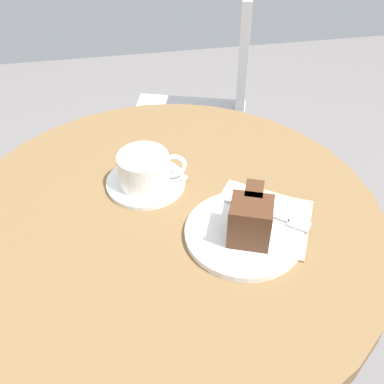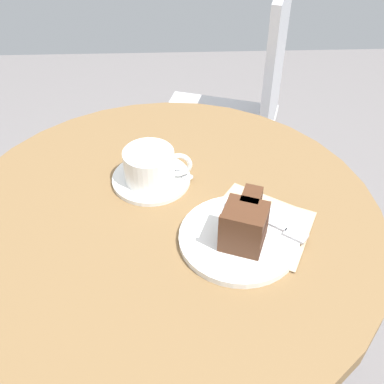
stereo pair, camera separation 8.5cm
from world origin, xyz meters
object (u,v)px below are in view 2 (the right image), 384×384
object	(u,v)px
napkin	(259,226)
saucer	(151,179)
cake_plate	(239,238)
teaspoon	(177,170)
cake_slice	(245,224)
cafe_chair	(243,106)
fork	(275,225)
coffee_cup	(150,165)

from	to	relation	value
napkin	saucer	bearing A→B (deg)	144.85
cake_plate	teaspoon	bearing A→B (deg)	119.20
cake_slice	cafe_chair	size ratio (longest dim) A/B	0.12
cake_plate	saucer	bearing A→B (deg)	132.51
cake_plate	cake_slice	world-z (taller)	cake_slice
cake_plate	fork	bearing A→B (deg)	17.48
coffee_cup	napkin	distance (m)	0.23
cake_slice	fork	world-z (taller)	cake_slice
saucer	cake_slice	world-z (taller)	cake_slice
saucer	teaspoon	size ratio (longest dim) A/B	1.89
cafe_chair	cake_plate	bearing A→B (deg)	8.73
napkin	coffee_cup	bearing A→B (deg)	145.70
napkin	cafe_chair	xyz separation A→B (m)	(0.07, 0.72, -0.19)
teaspoon	napkin	bearing A→B (deg)	0.22
coffee_cup	cake_plate	distance (m)	0.22
napkin	cafe_chair	size ratio (longest dim) A/B	0.25
fork	napkin	distance (m)	0.03
cake_plate	napkin	size ratio (longest dim) A/B	0.88
cake_plate	cafe_chair	xyz separation A→B (m)	(0.11, 0.75, -0.20)
cake_plate	napkin	world-z (taller)	cake_plate
cake_slice	napkin	xyz separation A→B (m)	(0.03, 0.04, -0.05)
cake_slice	saucer	bearing A→B (deg)	132.58
saucer	cake_plate	xyz separation A→B (m)	(0.15, -0.17, 0.00)
coffee_cup	cafe_chair	distance (m)	0.69
cafe_chair	teaspoon	bearing A→B (deg)	-3.23
saucer	cake_plate	world-z (taller)	cake_plate
coffee_cup	napkin	world-z (taller)	coffee_cup
coffee_cup	fork	xyz separation A→B (m)	(0.21, -0.14, -0.03)
cake_slice	fork	size ratio (longest dim) A/B	0.83
saucer	cafe_chair	xyz separation A→B (m)	(0.26, 0.59, -0.20)
napkin	teaspoon	bearing A→B (deg)	133.08
cake_slice	napkin	size ratio (longest dim) A/B	0.49
fork	teaspoon	bearing A→B (deg)	173.04
fork	cafe_chair	distance (m)	0.76
cafe_chair	saucer	bearing A→B (deg)	-6.99
cake_slice	cafe_chair	xyz separation A→B (m)	(0.10, 0.76, -0.24)
coffee_cup	teaspoon	bearing A→B (deg)	21.01
teaspoon	coffee_cup	bearing A→B (deg)	-111.86
teaspoon	fork	world-z (taller)	fork
saucer	cake_slice	bearing A→B (deg)	-47.42
teaspoon	cake_slice	bearing A→B (deg)	-13.01
saucer	fork	world-z (taller)	fork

